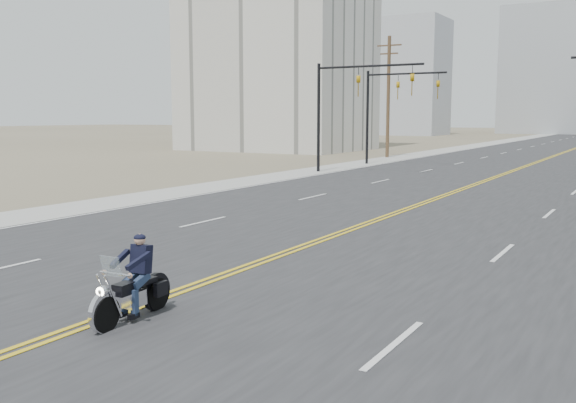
# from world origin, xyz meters

# --- Properties ---
(road) EXTENTS (20.00, 200.00, 0.01)m
(road) POSITION_xyz_m (0.00, 70.00, 0.01)
(road) COLOR #303033
(road) RESTS_ON ground
(sidewalk_left) EXTENTS (3.00, 200.00, 0.01)m
(sidewalk_left) POSITION_xyz_m (-11.50, 70.00, 0.01)
(sidewalk_left) COLOR #A5A5A0
(sidewalk_left) RESTS_ON ground
(traffic_mast_left) EXTENTS (7.10, 0.26, 7.00)m
(traffic_mast_left) POSITION_xyz_m (-8.98, 32.00, 4.94)
(traffic_mast_left) COLOR black
(traffic_mast_left) RESTS_ON ground
(traffic_mast_far) EXTENTS (6.10, 0.26, 7.00)m
(traffic_mast_far) POSITION_xyz_m (-9.31, 40.00, 4.87)
(traffic_mast_far) COLOR black
(traffic_mast_far) RESTS_ON ground
(utility_pole_left) EXTENTS (2.20, 0.30, 10.50)m
(utility_pole_left) POSITION_xyz_m (-12.50, 48.00, 5.48)
(utility_pole_left) COLOR brown
(utility_pole_left) RESTS_ON ground
(apartment_block) EXTENTS (18.00, 14.00, 30.00)m
(apartment_block) POSITION_xyz_m (-28.00, 55.00, 15.00)
(apartment_block) COLOR silver
(apartment_block) RESTS_ON ground
(haze_bldg_a) EXTENTS (14.00, 12.00, 22.00)m
(haze_bldg_a) POSITION_xyz_m (-35.00, 115.00, 11.00)
(haze_bldg_a) COLOR #B7BCC6
(haze_bldg_a) RESTS_ON ground
(haze_bldg_d) EXTENTS (20.00, 15.00, 26.00)m
(haze_bldg_d) POSITION_xyz_m (-12.00, 140.00, 13.00)
(haze_bldg_d) COLOR #ADB2B7
(haze_bldg_d) RESTS_ON ground
(haze_bldg_f) EXTENTS (12.00, 12.00, 16.00)m
(haze_bldg_f) POSITION_xyz_m (-50.00, 130.00, 8.00)
(haze_bldg_f) COLOR #ADB2B7
(haze_bldg_f) RESTS_ON ground
(motorcyclist) EXTENTS (0.99, 2.02, 1.54)m
(motorcyclist) POSITION_xyz_m (0.48, 2.85, 0.77)
(motorcyclist) COLOR black
(motorcyclist) RESTS_ON ground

